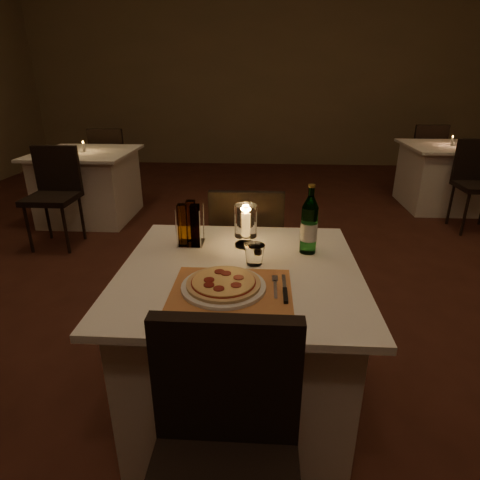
# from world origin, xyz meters

# --- Properties ---
(floor) EXTENTS (8.00, 10.00, 0.02)m
(floor) POSITION_xyz_m (0.00, 0.00, -0.01)
(floor) COLOR #4A2118
(floor) RESTS_ON ground
(wall_back) EXTENTS (8.00, 0.02, 3.00)m
(wall_back) POSITION_xyz_m (0.00, 5.01, 1.50)
(wall_back) COLOR olive
(wall_back) RESTS_ON ground
(main_table) EXTENTS (1.00, 1.00, 0.74)m
(main_table) POSITION_xyz_m (-0.08, -0.75, 0.37)
(main_table) COLOR white
(main_table) RESTS_ON ground
(chair_near) EXTENTS (0.42, 0.42, 0.90)m
(chair_near) POSITION_xyz_m (-0.08, -1.47, 0.55)
(chair_near) COLOR black
(chair_near) RESTS_ON ground
(chair_far) EXTENTS (0.42, 0.42, 0.90)m
(chair_far) POSITION_xyz_m (-0.08, -0.04, 0.55)
(chair_far) COLOR black
(chair_far) RESTS_ON ground
(placemat) EXTENTS (0.45, 0.34, 0.00)m
(placemat) POSITION_xyz_m (-0.10, -0.93, 0.74)
(placemat) COLOR #BD7641
(placemat) RESTS_ON main_table
(plate) EXTENTS (0.32, 0.32, 0.01)m
(plate) POSITION_xyz_m (-0.13, -0.93, 0.75)
(plate) COLOR white
(plate) RESTS_ON placemat
(pizza) EXTENTS (0.28, 0.28, 0.02)m
(pizza) POSITION_xyz_m (-0.13, -0.93, 0.77)
(pizza) COLOR #D8B77F
(pizza) RESTS_ON plate
(fork) EXTENTS (0.02, 0.18, 0.00)m
(fork) POSITION_xyz_m (0.06, -0.90, 0.75)
(fork) COLOR silver
(fork) RESTS_ON placemat
(knife) EXTENTS (0.02, 0.22, 0.01)m
(knife) POSITION_xyz_m (0.10, -0.96, 0.75)
(knife) COLOR black
(knife) RESTS_ON placemat
(tumbler) EXTENTS (0.09, 0.09, 0.09)m
(tumbler) POSITION_xyz_m (-0.02, -0.71, 0.78)
(tumbler) COLOR white
(tumbler) RESTS_ON main_table
(water_bottle) EXTENTS (0.08, 0.08, 0.32)m
(water_bottle) POSITION_xyz_m (0.22, -0.57, 0.87)
(water_bottle) COLOR #5DAD66
(water_bottle) RESTS_ON main_table
(hurricane_candle) EXTENTS (0.10, 0.10, 0.20)m
(hurricane_candle) POSITION_xyz_m (-0.07, -0.51, 0.86)
(hurricane_candle) COLOR white
(hurricane_candle) RESTS_ON main_table
(cruet_caddy) EXTENTS (0.12, 0.12, 0.21)m
(cruet_caddy) POSITION_xyz_m (-0.33, -0.51, 0.84)
(cruet_caddy) COLOR white
(cruet_caddy) RESTS_ON main_table
(neighbor_table_left) EXTENTS (1.00, 1.00, 0.74)m
(neighbor_table_left) POSITION_xyz_m (-1.90, 1.92, 0.37)
(neighbor_table_left) COLOR white
(neighbor_table_left) RESTS_ON ground
(neighbor_chair_la) EXTENTS (0.42, 0.42, 0.90)m
(neighbor_chair_la) POSITION_xyz_m (-1.90, 1.20, 0.55)
(neighbor_chair_la) COLOR black
(neighbor_chair_la) RESTS_ON ground
(neighbor_chair_lb) EXTENTS (0.42, 0.42, 0.90)m
(neighbor_chair_lb) POSITION_xyz_m (-1.90, 2.63, 0.55)
(neighbor_chair_lb) COLOR black
(neighbor_chair_lb) RESTS_ON ground
(neighbor_candle_left) EXTENTS (0.03, 0.03, 0.11)m
(neighbor_candle_left) POSITION_xyz_m (-1.90, 1.92, 0.79)
(neighbor_candle_left) COLOR white
(neighbor_candle_left) RESTS_ON neighbor_table_left
(neighbor_table_right) EXTENTS (1.00, 1.00, 0.74)m
(neighbor_table_right) POSITION_xyz_m (2.16, 2.57, 0.37)
(neighbor_table_right) COLOR white
(neighbor_table_right) RESTS_ON ground
(neighbor_chair_ra) EXTENTS (0.42, 0.42, 0.90)m
(neighbor_chair_ra) POSITION_xyz_m (2.16, 1.86, 0.55)
(neighbor_chair_ra) COLOR black
(neighbor_chair_ra) RESTS_ON ground
(neighbor_chair_rb) EXTENTS (0.42, 0.42, 0.90)m
(neighbor_chair_rb) POSITION_xyz_m (2.16, 3.29, 0.55)
(neighbor_chair_rb) COLOR black
(neighbor_chair_rb) RESTS_ON ground
(neighbor_candle_right) EXTENTS (0.03, 0.03, 0.11)m
(neighbor_candle_right) POSITION_xyz_m (2.16, 2.57, 0.79)
(neighbor_candle_right) COLOR white
(neighbor_candle_right) RESTS_ON neighbor_table_right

